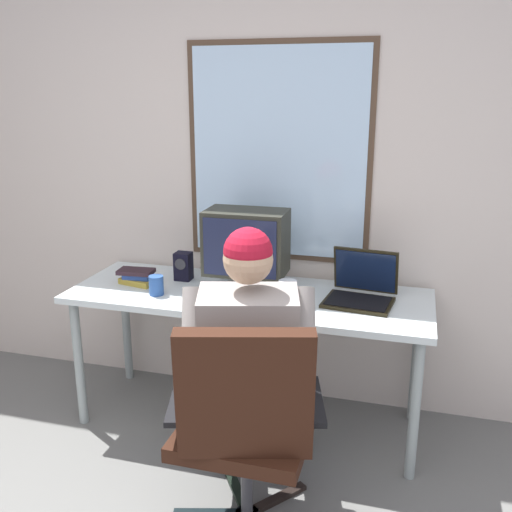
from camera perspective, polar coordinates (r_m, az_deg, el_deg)
The scene contains 10 objects.
wall_rear at distance 3.18m, azimuth 0.65°, elevation 9.11°, with size 5.99×0.08×2.69m.
desk at distance 2.98m, azimuth -0.76°, elevation -4.95°, with size 1.84×0.65×0.74m.
office_chair at distance 2.27m, azimuth -1.01°, elevation -15.82°, with size 0.68×0.61×0.96m.
person_seated at distance 2.44m, azimuth -0.70°, elevation -10.39°, with size 0.63×0.80×1.25m.
crt_monitor at distance 2.91m, azimuth -0.98°, elevation 1.23°, with size 0.41×0.25×0.42m.
laptop at distance 2.89m, azimuth 10.40°, elevation -3.09°, with size 0.36×0.34×0.24m.
wine_glass at distance 2.73m, azimuth 3.15°, elevation -3.38°, with size 0.09×0.09×0.14m.
desk_speaker at distance 3.16m, azimuth -7.21°, elevation -1.00°, with size 0.09×0.08×0.15m.
book_stack at distance 3.15m, azimuth -11.60°, elevation -2.03°, with size 0.21×0.16×0.08m.
coffee_mug at distance 2.96m, azimuth -9.85°, elevation -2.88°, with size 0.07×0.07×0.10m.
Camera 1 is at (0.82, -0.82, 1.75)m, focal length 40.39 mm.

